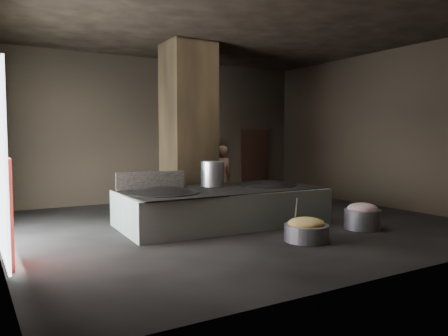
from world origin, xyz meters
TOP-DOWN VIEW (x-y plane):
  - floor at (0.00, 0.00)m, footprint 10.00×9.00m
  - ceiling at (0.00, 0.00)m, footprint 10.00×9.00m
  - back_wall at (0.00, 4.55)m, footprint 10.00×0.10m
  - front_wall at (0.00, -4.55)m, footprint 10.00×0.10m
  - right_wall at (5.05, 0.00)m, footprint 0.10×9.00m
  - pillar at (-0.30, 1.90)m, footprint 1.20×1.20m
  - hearth_platform at (-0.34, 0.05)m, footprint 4.75×2.44m
  - platform_cap at (-0.34, 0.05)m, footprint 4.55×2.19m
  - wok_left at (-1.79, -0.00)m, footprint 1.47×1.47m
  - wok_left_rim at (-1.79, -0.00)m, footprint 1.50×1.50m
  - wok_right at (1.01, 0.10)m, footprint 1.37×1.37m
  - wok_right_rim at (1.01, 0.10)m, footprint 1.40×1.40m
  - stock_pot at (-0.29, 0.60)m, footprint 0.57×0.57m
  - splash_guard at (-1.79, 0.80)m, footprint 1.62×0.14m
  - cook at (0.80, 2.05)m, footprint 0.68×0.46m
  - veg_basin at (0.22, -2.23)m, footprint 0.96×0.96m
  - veg_fill at (0.22, -2.23)m, footprint 0.71×0.71m
  - ladle at (0.07, -2.08)m, footprint 0.20×0.31m
  - meat_basin at (2.05, -1.98)m, footprint 0.85×0.85m
  - meat_fill at (2.05, -1.98)m, footprint 0.65×0.65m
  - doorway_near at (1.20, 4.45)m, footprint 1.18×0.08m
  - doorway_near_glow at (1.50, 4.22)m, footprint 0.74×0.04m
  - doorway_far at (3.60, 4.45)m, footprint 1.18×0.08m
  - doorway_far_glow at (3.75, 4.44)m, footprint 0.88×0.04m
  - pavilion_sliver at (-4.88, -1.10)m, footprint 0.05×0.90m

SIDE VIEW (x-z plane):
  - floor at x=0.00m, z-range -0.10..0.00m
  - veg_basin at x=0.22m, z-range 0.00..0.32m
  - meat_basin at x=2.05m, z-range 0.00..0.43m
  - veg_fill at x=0.22m, z-range 0.24..0.46m
  - hearth_platform at x=-0.34m, z-range 0.00..0.81m
  - meat_fill at x=2.05m, z-range 0.33..0.57m
  - ladle at x=0.07m, z-range 0.24..0.86m
  - wok_left at x=-1.79m, z-range 0.55..0.95m
  - wok_right at x=1.01m, z-range 0.56..0.94m
  - platform_cap at x=-0.34m, z-range 0.80..0.83m
  - wok_left_rim at x=-1.79m, z-range 0.79..0.85m
  - wok_right_rim at x=1.01m, z-range 0.79..0.85m
  - pavilion_sliver at x=-4.88m, z-range 0.00..1.70m
  - cook at x=0.80m, z-range 0.00..1.79m
  - splash_guard at x=-1.79m, z-range 0.83..1.23m
  - doorway_far_glow at x=3.75m, z-range 0.01..2.09m
  - doorway_near_glow at x=1.50m, z-range 0.17..1.93m
  - doorway_near at x=1.20m, z-range -0.09..2.29m
  - doorway_far at x=3.60m, z-range -0.09..2.29m
  - stock_pot at x=-0.29m, z-range 0.83..1.43m
  - back_wall at x=0.00m, z-range 0.00..4.50m
  - front_wall at x=0.00m, z-range 0.00..4.50m
  - right_wall at x=5.05m, z-range 0.00..4.50m
  - pillar at x=-0.30m, z-range 0.00..4.50m
  - ceiling at x=0.00m, z-range 4.50..4.60m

